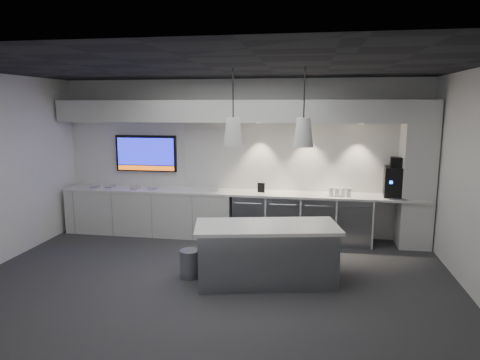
% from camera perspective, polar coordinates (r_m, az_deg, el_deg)
% --- Properties ---
extents(floor, '(7.00, 7.00, 0.00)m').
position_cam_1_polar(floor, '(6.30, -3.84, -13.54)').
color(floor, '#333335').
rests_on(floor, ground).
extents(ceiling, '(7.00, 7.00, 0.00)m').
position_cam_1_polar(ceiling, '(5.80, -4.19, 14.79)').
color(ceiling, black).
rests_on(ceiling, wall_back).
extents(wall_back, '(7.00, 0.00, 7.00)m').
position_cam_1_polar(wall_back, '(8.29, 0.03, 2.95)').
color(wall_back, white).
rests_on(wall_back, floor).
extents(wall_front, '(7.00, 0.00, 7.00)m').
position_cam_1_polar(wall_front, '(3.55, -13.55, -6.82)').
color(wall_front, white).
rests_on(wall_front, floor).
extents(back_counter, '(6.80, 0.65, 0.04)m').
position_cam_1_polar(back_counter, '(8.08, -0.35, -1.69)').
color(back_counter, white).
rests_on(back_counter, left_base_cabinets).
extents(left_base_cabinets, '(3.30, 0.63, 0.86)m').
position_cam_1_polar(left_base_cabinets, '(8.64, -11.88, -4.19)').
color(left_base_cabinets, silver).
rests_on(left_base_cabinets, floor).
extents(fridge_unit_a, '(0.60, 0.61, 0.85)m').
position_cam_1_polar(fridge_unit_a, '(8.14, 1.39, -4.89)').
color(fridge_unit_a, gray).
rests_on(fridge_unit_a, floor).
extents(fridge_unit_b, '(0.60, 0.61, 0.85)m').
position_cam_1_polar(fridge_unit_b, '(8.08, 5.84, -5.06)').
color(fridge_unit_b, gray).
rests_on(fridge_unit_b, floor).
extents(fridge_unit_c, '(0.60, 0.61, 0.85)m').
position_cam_1_polar(fridge_unit_c, '(8.07, 10.33, -5.19)').
color(fridge_unit_c, gray).
rests_on(fridge_unit_c, floor).
extents(fridge_unit_d, '(0.60, 0.61, 0.85)m').
position_cam_1_polar(fridge_unit_d, '(8.10, 14.80, -5.30)').
color(fridge_unit_d, gray).
rests_on(fridge_unit_d, floor).
extents(backsplash, '(4.60, 0.03, 1.30)m').
position_cam_1_polar(backsplash, '(8.16, 8.37, 3.08)').
color(backsplash, silver).
rests_on(backsplash, wall_back).
extents(soffit, '(6.90, 0.60, 0.40)m').
position_cam_1_polar(soffit, '(7.94, -0.33, 9.16)').
color(soffit, silver).
rests_on(soffit, wall_back).
extents(column, '(0.55, 0.55, 2.60)m').
position_cam_1_polar(column, '(8.12, 22.52, 0.62)').
color(column, silver).
rests_on(column, floor).
extents(wall_tv, '(1.25, 0.07, 0.72)m').
position_cam_1_polar(wall_tv, '(8.75, -12.41, 3.48)').
color(wall_tv, black).
rests_on(wall_tv, wall_back).
extents(island, '(2.14, 1.25, 0.85)m').
position_cam_1_polar(island, '(6.17, 3.54, -9.76)').
color(island, gray).
rests_on(island, floor).
extents(bin, '(0.36, 0.36, 0.41)m').
position_cam_1_polar(bin, '(6.45, -6.70, -11.02)').
color(bin, gray).
rests_on(bin, floor).
extents(coffee_machine, '(0.43, 0.59, 0.71)m').
position_cam_1_polar(coffee_machine, '(8.07, 20.05, -0.07)').
color(coffee_machine, black).
rests_on(coffee_machine, back_counter).
extents(sign_black, '(0.14, 0.05, 0.18)m').
position_cam_1_polar(sign_black, '(7.99, 2.84, -1.03)').
color(sign_black, black).
rests_on(sign_black, back_counter).
extents(sign_white, '(0.18, 0.05, 0.14)m').
position_cam_1_polar(sign_white, '(8.06, -3.55, -1.09)').
color(sign_white, white).
rests_on(sign_white, back_counter).
extents(cup_cluster, '(0.38, 0.18, 0.15)m').
position_cam_1_polar(cup_cluster, '(7.88, 13.17, -1.53)').
color(cup_cluster, white).
rests_on(cup_cluster, back_counter).
extents(tray_a, '(0.19, 0.19, 0.02)m').
position_cam_1_polar(tray_a, '(8.93, -18.84, -0.89)').
color(tray_a, '#9B9B9B').
rests_on(tray_a, back_counter).
extents(tray_b, '(0.18, 0.18, 0.02)m').
position_cam_1_polar(tray_b, '(8.84, -16.91, -0.90)').
color(tray_b, '#9B9B9B').
rests_on(tray_b, back_counter).
extents(tray_c, '(0.16, 0.16, 0.02)m').
position_cam_1_polar(tray_c, '(8.58, -13.81, -1.07)').
color(tray_c, '#9B9B9B').
rests_on(tray_c, back_counter).
extents(tray_d, '(0.16, 0.16, 0.02)m').
position_cam_1_polar(tray_d, '(8.49, -11.55, -1.10)').
color(tray_d, '#9B9B9B').
rests_on(tray_d, back_counter).
extents(pendant_left, '(0.27, 0.27, 1.09)m').
position_cam_1_polar(pendant_left, '(5.89, -0.92, 6.49)').
color(pendant_left, silver).
rests_on(pendant_left, ceiling).
extents(pendant_right, '(0.27, 0.27, 1.09)m').
position_cam_1_polar(pendant_right, '(5.80, 8.45, 6.33)').
color(pendant_right, silver).
rests_on(pendant_right, ceiling).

